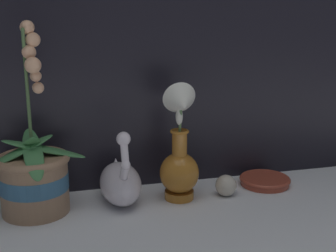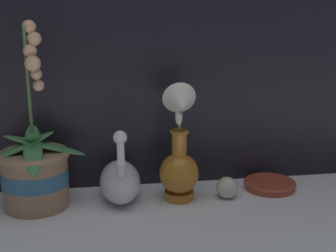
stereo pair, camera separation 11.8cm
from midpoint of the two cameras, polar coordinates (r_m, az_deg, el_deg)
name	(u,v)px [view 2 (the right image)]	position (r m, az deg, el deg)	size (l,w,h in m)	color
ground_plane	(168,215)	(1.15, 2.97, -10.82)	(2.80, 2.80, 0.00)	white
orchid_potted_plant	(35,170)	(1.19, -13.21, -5.27)	(0.24, 0.23, 0.46)	#9E7556
swan_figurine	(120,179)	(1.21, -3.09, -6.56)	(0.10, 0.20, 0.20)	white
blue_vase	(179,157)	(1.19, 4.25, -3.89)	(0.10, 0.11, 0.31)	#B26B23
glass_sphere	(227,188)	(1.24, 9.93, -7.46)	(0.06, 0.06, 0.06)	beige
amber_dish	(270,184)	(1.34, 14.81, -6.89)	(0.14, 0.14, 0.02)	#A8422D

